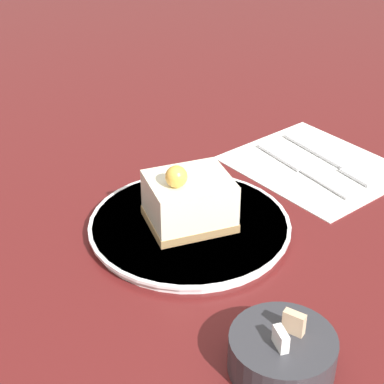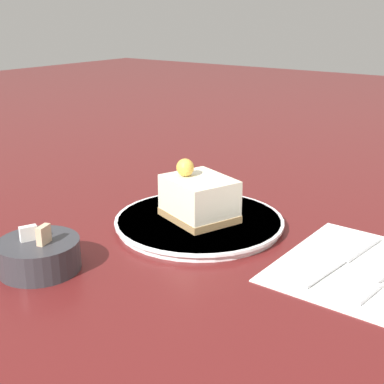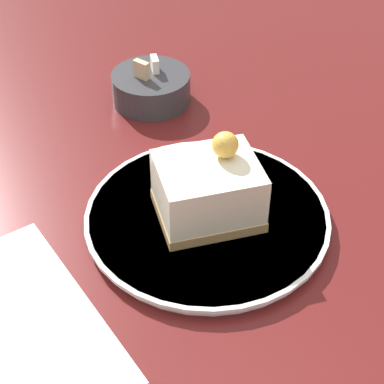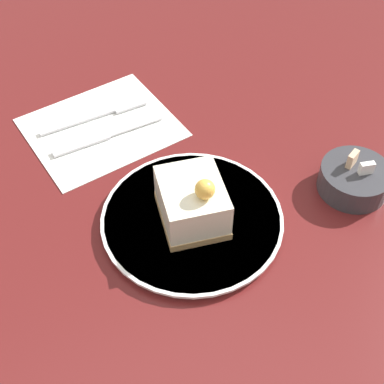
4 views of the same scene
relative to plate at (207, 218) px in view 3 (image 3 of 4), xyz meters
name	(u,v)px [view 3 (image 3 of 4)]	position (x,y,z in m)	size (l,w,h in m)	color
ground_plane	(234,223)	(0.02, -0.02, -0.01)	(4.00, 4.00, 0.00)	#5B1919
plate	(207,218)	(0.00, 0.00, 0.00)	(0.24, 0.24, 0.01)	white
cake_slice	(208,189)	(0.00, 0.00, 0.04)	(0.12, 0.11, 0.09)	#AD8451
knife	(17,341)	(-0.21, -0.03, 0.00)	(0.03, 0.18, 0.00)	silver
sugar_bowl	(151,87)	(0.08, 0.22, 0.01)	(0.10, 0.10, 0.06)	#333338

